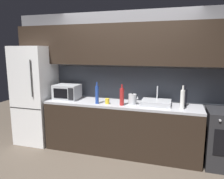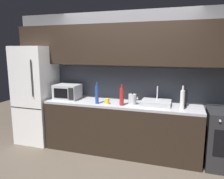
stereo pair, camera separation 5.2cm
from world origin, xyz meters
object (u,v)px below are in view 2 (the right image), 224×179
object	(u,v)px
wine_bottle_dark	(185,98)
wine_bottle_blue	(97,95)
kettle	(132,99)
wine_bottle_red	(122,97)
wine_bottle_white	(182,99)
microwave	(67,92)
mug_yellow	(107,101)
refrigerator	(36,95)

from	to	relation	value
wine_bottle_dark	wine_bottle_blue	size ratio (longest dim) A/B	0.93
kettle	wine_bottle_blue	world-z (taller)	wine_bottle_blue
wine_bottle_blue	kettle	bearing A→B (deg)	12.17
wine_bottle_red	wine_bottle_white	xyz separation A→B (m)	(0.96, 0.04, 0.01)
wine_bottle_dark	wine_bottle_white	world-z (taller)	wine_bottle_white
wine_bottle_dark	wine_bottle_white	xyz separation A→B (m)	(-0.04, -0.20, 0.01)
kettle	wine_bottle_dark	bearing A→B (deg)	8.86
wine_bottle_dark	microwave	bearing A→B (deg)	-177.92
kettle	wine_bottle_white	distance (m)	0.80
wine_bottle_red	mug_yellow	xyz separation A→B (m)	(-0.27, 0.03, -0.10)
microwave	mug_yellow	xyz separation A→B (m)	(0.84, -0.14, -0.09)
microwave	refrigerator	bearing A→B (deg)	-178.45
wine_bottle_dark	wine_bottle_white	distance (m)	0.21
wine_bottle_blue	refrigerator	bearing A→B (deg)	173.08
wine_bottle_blue	wine_bottle_red	bearing A→B (deg)	1.93
wine_bottle_red	mug_yellow	world-z (taller)	wine_bottle_red
refrigerator	mug_yellow	xyz separation A→B (m)	(1.52, -0.12, 0.01)
microwave	wine_bottle_dark	xyz separation A→B (m)	(2.10, 0.08, 0.01)
mug_yellow	wine_bottle_dark	bearing A→B (deg)	9.56
mug_yellow	refrigerator	bearing A→B (deg)	175.55
wine_bottle_white	wine_bottle_blue	size ratio (longest dim) A/B	0.99
wine_bottle_blue	mug_yellow	world-z (taller)	wine_bottle_blue
refrigerator	kettle	xyz separation A→B (m)	(1.94, -0.04, 0.05)
kettle	wine_bottle_blue	bearing A→B (deg)	-167.83
refrigerator	wine_bottle_red	size ratio (longest dim) A/B	5.35
wine_bottle_red	wine_bottle_dark	world-z (taller)	wine_bottle_red
wine_bottle_dark	wine_bottle_red	bearing A→B (deg)	-166.26
kettle	wine_bottle_white	world-z (taller)	wine_bottle_white
wine_bottle_white	wine_bottle_dark	bearing A→B (deg)	78.44
microwave	wine_bottle_white	xyz separation A→B (m)	(2.06, -0.13, 0.02)
microwave	wine_bottle_blue	xyz separation A→B (m)	(0.67, -0.18, 0.02)
kettle	wine_bottle_dark	distance (m)	0.85
microwave	wine_bottle_red	size ratio (longest dim) A/B	1.31
mug_yellow	microwave	bearing A→B (deg)	170.75
wine_bottle_red	mug_yellow	size ratio (longest dim) A/B	3.89
microwave	wine_bottle_blue	size ratio (longest dim) A/B	1.23
kettle	mug_yellow	xyz separation A→B (m)	(-0.42, -0.08, -0.04)
wine_bottle_white	mug_yellow	world-z (taller)	wine_bottle_white
wine_bottle_red	wine_bottle_dark	xyz separation A→B (m)	(1.00, 0.24, -0.00)
wine_bottle_white	wine_bottle_red	bearing A→B (deg)	-177.60
wine_bottle_red	microwave	bearing A→B (deg)	171.36
refrigerator	kettle	size ratio (longest dim) A/B	9.36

